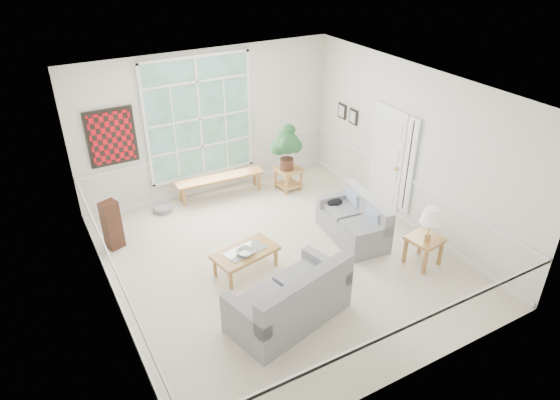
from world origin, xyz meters
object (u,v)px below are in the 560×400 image
object	(u,v)px
loveseat_right	(353,218)
side_table	(423,251)
loveseat_front	(288,293)
end_table	(288,179)
coffee_table	(246,261)

from	to	relation	value
loveseat_right	side_table	size ratio (longest dim) A/B	2.81
loveseat_front	end_table	xyz separation A→B (m)	(2.03, 3.49, -0.23)
loveseat_right	coffee_table	size ratio (longest dim) A/B	1.39
loveseat_front	end_table	bearing A→B (deg)	46.01
end_table	coffee_table	bearing A→B (deg)	-133.83
loveseat_right	end_table	xyz separation A→B (m)	(-0.07, 2.20, -0.15)
loveseat_right	side_table	world-z (taller)	loveseat_right
coffee_table	end_table	world-z (taller)	end_table
loveseat_front	coffee_table	bearing A→B (deg)	78.03
loveseat_right	end_table	size ratio (longest dim) A/B	2.98
coffee_table	loveseat_right	bearing A→B (deg)	-12.48
loveseat_front	coffee_table	size ratio (longest dim) A/B	1.65
end_table	side_table	distance (m)	3.50
loveseat_front	end_table	distance (m)	4.05
loveseat_front	side_table	distance (m)	2.67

